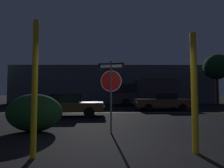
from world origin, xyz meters
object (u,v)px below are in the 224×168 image
object	(u,v)px
stop_sign	(111,82)
passing_car_2	(68,105)
hedge_bush_1	(34,113)
passing_car_3	(162,102)
street_lamp	(34,63)
delivery_truck	(143,91)
tree_0	(217,67)
yellow_pole_right	(194,92)
yellow_pole_left	(35,88)

from	to	relation	value
stop_sign	passing_car_2	size ratio (longest dim) A/B	0.57
hedge_bush_1	passing_car_3	bearing A→B (deg)	49.01
passing_car_2	street_lamp	xyz separation A→B (m)	(-6.20, 9.11, 4.17)
delivery_truck	tree_0	distance (m)	9.64
yellow_pole_right	stop_sign	bearing A→B (deg)	133.88
yellow_pole_right	passing_car_3	bearing A→B (deg)	77.78
passing_car_2	tree_0	size ratio (longest dim) A/B	0.72
delivery_truck	yellow_pole_left	bearing A→B (deg)	160.43
hedge_bush_1	delivery_truck	bearing A→B (deg)	64.40
stop_sign	yellow_pole_right	bearing A→B (deg)	-35.61
hedge_bush_1	passing_car_2	distance (m)	4.30
yellow_pole_right	passing_car_2	size ratio (longest dim) A/B	0.64
hedge_bush_1	stop_sign	bearing A→B (deg)	-5.10
passing_car_3	delivery_truck	distance (m)	5.45
hedge_bush_1	tree_0	size ratio (longest dim) A/B	0.33
passing_car_2	passing_car_3	world-z (taller)	passing_car_3
passing_car_3	delivery_truck	xyz separation A→B (m)	(-0.53, 5.35, 0.93)
yellow_pole_left	passing_car_3	size ratio (longest dim) A/B	0.67
yellow_pole_left	passing_car_2	xyz separation A→B (m)	(-0.96, 6.86, -0.80)
yellow_pole_left	yellow_pole_right	world-z (taller)	yellow_pole_left
passing_car_2	stop_sign	bearing A→B (deg)	26.38
street_lamp	tree_0	world-z (taller)	street_lamp
hedge_bush_1	passing_car_2	bearing A→B (deg)	88.05
hedge_bush_1	tree_0	world-z (taller)	tree_0
passing_car_2	street_lamp	size ratio (longest dim) A/B	0.53
passing_car_2	delivery_truck	distance (m)	10.97
yellow_pole_left	hedge_bush_1	size ratio (longest dim) A/B	1.49
yellow_pole_left	yellow_pole_right	xyz separation A→B (m)	(3.58, 0.29, -0.09)
stop_sign	passing_car_2	distance (m)	5.35
yellow_pole_left	delivery_truck	world-z (taller)	delivery_truck
hedge_bush_1	delivery_truck	distance (m)	14.76
yellow_pole_left	street_lamp	bearing A→B (deg)	114.14
stop_sign	yellow_pole_right	xyz separation A→B (m)	(1.94, -2.02, -0.36)
stop_sign	yellow_pole_left	size ratio (longest dim) A/B	0.84
yellow_pole_right	tree_0	distance (m)	20.18
yellow_pole_right	street_lamp	bearing A→B (deg)	124.41
yellow_pole_right	hedge_bush_1	world-z (taller)	yellow_pole_right
yellow_pole_left	street_lamp	world-z (taller)	street_lamp
passing_car_3	yellow_pole_right	bearing A→B (deg)	165.03
delivery_truck	street_lamp	size ratio (longest dim) A/B	0.87
passing_car_2	passing_car_3	bearing A→B (deg)	114.92
yellow_pole_right	hedge_bush_1	size ratio (longest dim) A/B	1.40
passing_car_3	street_lamp	distance (m)	14.65
passing_car_3	tree_0	bearing A→B (deg)	-55.32
stop_sign	street_lamp	world-z (taller)	street_lamp
passing_car_3	street_lamp	world-z (taller)	street_lamp
hedge_bush_1	passing_car_2	xyz separation A→B (m)	(0.15, 4.30, 0.01)
passing_car_2	tree_0	world-z (taller)	tree_0
street_lamp	tree_0	distance (m)	21.55
stop_sign	tree_0	size ratio (longest dim) A/B	0.41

